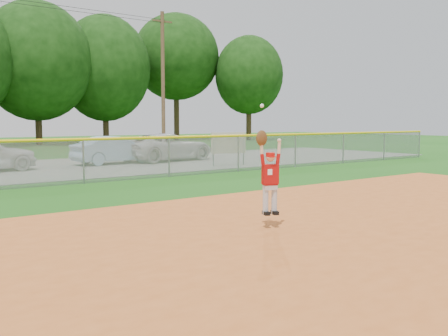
{
  "coord_description": "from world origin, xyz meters",
  "views": [
    {
      "loc": [
        -6.23,
        -6.26,
        2.14
      ],
      "look_at": [
        0.25,
        2.41,
        1.1
      ],
      "focal_mm": 40.0,
      "sensor_mm": 36.0,
      "label": 1
    }
  ],
  "objects_px": {
    "sponsor_sign": "(229,144)",
    "car_white_b": "(167,147)",
    "car_blue": "(114,150)",
    "ballplayer": "(269,173)"
  },
  "relations": [
    {
      "from": "car_white_b",
      "to": "sponsor_sign",
      "type": "distance_m",
      "value": 4.25
    },
    {
      "from": "car_white_b",
      "to": "ballplayer",
      "type": "xyz_separation_m",
      "value": [
        -6.79,
        -15.5,
        0.37
      ]
    },
    {
      "from": "ballplayer",
      "to": "car_blue",
      "type": "bearing_deg",
      "value": 76.29
    },
    {
      "from": "car_blue",
      "to": "car_white_b",
      "type": "height_order",
      "value": "car_white_b"
    },
    {
      "from": "sponsor_sign",
      "to": "car_white_b",
      "type": "bearing_deg",
      "value": 101.82
    },
    {
      "from": "car_blue",
      "to": "sponsor_sign",
      "type": "xyz_separation_m",
      "value": [
        3.9,
        -4.06,
        0.34
      ]
    },
    {
      "from": "car_white_b",
      "to": "car_blue",
      "type": "bearing_deg",
      "value": 81.59
    },
    {
      "from": "sponsor_sign",
      "to": "car_blue",
      "type": "bearing_deg",
      "value": 133.83
    },
    {
      "from": "ballplayer",
      "to": "sponsor_sign",
      "type": "bearing_deg",
      "value": 55.98
    },
    {
      "from": "car_white_b",
      "to": "ballplayer",
      "type": "relative_size",
      "value": 2.39
    }
  ]
}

